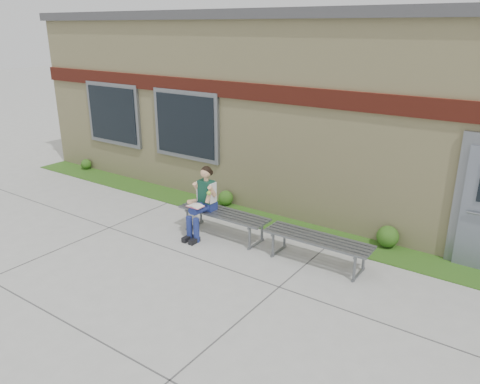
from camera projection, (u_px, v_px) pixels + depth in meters
The scene contains 9 objects.
ground at pixel (210, 282), 7.50m from camera, with size 80.00×80.00×0.00m, color #9E9E99.
grass_strip at pixel (289, 227), 9.50m from camera, with size 16.00×0.80×0.02m, color #235115.
school_building at pixel (360, 103), 11.42m from camera, with size 16.20×6.22×4.20m.
bench_left at pixel (224, 218), 9.04m from camera, with size 1.88×0.53×0.49m.
bench_right at pixel (318, 244), 7.96m from camera, with size 1.89×0.55×0.49m.
girl at pixel (202, 200), 8.95m from camera, with size 0.48×0.79×1.37m.
shrub_west at pixel (86, 164), 13.28m from camera, with size 0.29×0.29×0.29m, color #235115.
shrub_mid at pixel (226, 198), 10.60m from camera, with size 0.34×0.34×0.34m, color #235115.
shrub_east at pixel (388, 237), 8.59m from camera, with size 0.40×0.40×0.40m, color #235115.
Camera 1 is at (4.17, -5.11, 3.88)m, focal length 35.00 mm.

